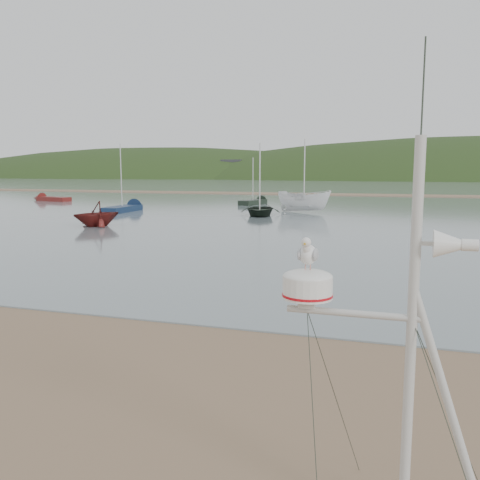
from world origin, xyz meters
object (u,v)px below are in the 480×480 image
(sailboat_dark_mid, at_px, (259,201))
(sailboat_blue_near, at_px, (131,207))
(mast_rig, at_px, (400,432))
(boat_white, at_px, (304,183))
(boat_red, at_px, (96,202))
(boat_dark, at_px, (260,187))
(dinghy_red_far, at_px, (46,199))

(sailboat_dark_mid, relative_size, sailboat_blue_near, 0.84)
(mast_rig, xyz_separation_m, boat_white, (-8.03, 39.01, 1.42))
(boat_red, bearing_deg, boat_white, 84.26)
(boat_red, relative_size, sailboat_blue_near, 0.48)
(boat_red, relative_size, sailboat_dark_mid, 0.57)
(boat_white, distance_m, sailboat_blue_near, 15.87)
(boat_dark, relative_size, dinghy_red_far, 0.76)
(sailboat_dark_mid, bearing_deg, sailboat_blue_near, -126.11)
(mast_rig, distance_m, sailboat_blue_near, 43.33)
(dinghy_red_far, relative_size, sailboat_blue_near, 0.92)
(mast_rig, height_order, sailboat_blue_near, sailboat_blue_near)
(boat_white, relative_size, sailboat_dark_mid, 0.93)
(boat_white, bearing_deg, dinghy_red_far, 93.94)
(dinghy_red_far, distance_m, sailboat_blue_near, 19.84)
(boat_white, height_order, dinghy_red_far, boat_white)
(boat_white, relative_size, dinghy_red_far, 0.85)
(boat_red, height_order, sailboat_dark_mid, sailboat_dark_mid)
(boat_white, distance_m, sailboat_dark_mid, 11.79)
(dinghy_red_far, bearing_deg, boat_red, -46.04)
(sailboat_blue_near, bearing_deg, sailboat_dark_mid, 53.89)
(boat_red, distance_m, sailboat_dark_mid, 24.92)
(boat_red, relative_size, boat_white, 0.62)
(boat_dark, relative_size, sailboat_blue_near, 0.70)
(boat_red, height_order, boat_white, boat_white)
(boat_dark, distance_m, dinghy_red_far, 32.10)
(dinghy_red_far, height_order, sailboat_dark_mid, sailboat_dark_mid)
(boat_red, bearing_deg, sailboat_dark_mid, 110.39)
(mast_rig, height_order, boat_red, mast_rig)
(mast_rig, xyz_separation_m, sailboat_dark_mid, (-14.71, 48.44, -0.87))
(dinghy_red_far, relative_size, sailboat_dark_mid, 1.09)
(sailboat_dark_mid, bearing_deg, boat_red, -99.91)
(sailboat_dark_mid, height_order, sailboat_blue_near, sailboat_blue_near)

